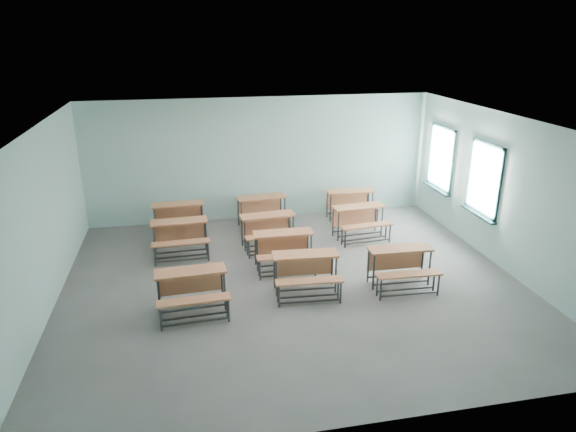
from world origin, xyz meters
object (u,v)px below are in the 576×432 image
Objects in this scene: desk_unit_r2c0 at (180,233)px; desk_unit_r2c2 at (360,217)px; desk_unit_r0c0 at (192,286)px; desk_unit_r0c2 at (401,262)px; desk_unit_r1c1 at (284,245)px; desk_unit_r3c1 at (263,207)px; desk_unit_r2c1 at (269,226)px; desk_unit_r0c1 at (306,268)px; desk_unit_r3c0 at (179,215)px; desk_unit_r3c2 at (351,201)px.

desk_unit_r2c0 and desk_unit_r2c2 have the same top height.
desk_unit_r0c0 is 1.02× the size of desk_unit_r0c2.
desk_unit_r1c1 is 0.94× the size of desk_unit_r3c1.
desk_unit_r3c1 is at bearing 82.26° from desk_unit_r2c1.
desk_unit_r3c1 is (1.89, 3.97, 0.00)m from desk_unit_r0c0.
desk_unit_r1c1 is (1.95, 1.45, 0.00)m from desk_unit_r0c0.
desk_unit_r3c0 is (-2.36, 3.53, 0.00)m from desk_unit_r0c1.
desk_unit_r1c1 is at bearing -153.74° from desk_unit_r2c2.
desk_unit_r0c2 is 1.01× the size of desk_unit_r3c2.
desk_unit_r0c1 and desk_unit_r3c2 have the same top height.
desk_unit_r3c2 is at bearing 88.35° from desk_unit_r0c2.
desk_unit_r0c2 and desk_unit_r3c2 have the same top height.
desk_unit_r0c1 is 1.17m from desk_unit_r1c1.
desk_unit_r1c1 and desk_unit_r2c0 have the same top height.
desk_unit_r2c1 is 0.99× the size of desk_unit_r2c2.
desk_unit_r1c1 and desk_unit_r2c1 have the same top height.
desk_unit_r3c0 and desk_unit_r3c1 have the same top height.
desk_unit_r3c2 is at bearing -6.59° from desk_unit_r3c1.
desk_unit_r2c2 is at bearing 55.93° from desk_unit_r0c1.
desk_unit_r3c0 is 2.11m from desk_unit_r3c1.
desk_unit_r0c2 is 2.58m from desk_unit_r2c2.
desk_unit_r0c2 and desk_unit_r2c2 have the same top height.
desk_unit_r3c2 is at bearing 64.21° from desk_unit_r0c1.
desk_unit_r0c2 and desk_unit_r2c1 have the same top height.
desk_unit_r3c0 is (-0.21, 3.83, 0.00)m from desk_unit_r0c0.
desk_unit_r0c0 is at bearing -87.73° from desk_unit_r2c0.
desk_unit_r3c2 is (2.31, 2.56, 0.00)m from desk_unit_r1c1.
desk_unit_r0c0 and desk_unit_r3c1 have the same top height.
desk_unit_r2c1 is at bearing -100.78° from desk_unit_r3c1.
desk_unit_r0c0 and desk_unit_r3c2 have the same top height.
desk_unit_r3c1 is (2.08, 1.37, 0.00)m from desk_unit_r2c0.
desk_unit_r0c0 is 2.17m from desk_unit_r0c1.
desk_unit_r3c2 is at bearing 49.11° from desk_unit_r1c1.
desk_unit_r0c2 and desk_unit_r3c0 have the same top height.
desk_unit_r0c1 and desk_unit_r0c2 have the same top height.
desk_unit_r2c2 is (4.26, 0.17, 0.00)m from desk_unit_r2c0.
desk_unit_r2c2 and desk_unit_r3c0 have the same top height.
desk_unit_r0c2 is 0.97× the size of desk_unit_r2c1.
desk_unit_r2c0 is 0.95× the size of desk_unit_r3c1.
desk_unit_r1c1 is 3.45m from desk_unit_r3c2.
desk_unit_r2c0 is at bearing -161.32° from desk_unit_r3c2.
desk_unit_r3c2 is at bearing 15.68° from desk_unit_r2c0.
desk_unit_r2c0 is (-2.14, 1.15, 0.00)m from desk_unit_r1c1.
desk_unit_r3c1 is at bearing 121.30° from desk_unit_r0c2.
desk_unit_r3c2 is (4.27, 4.01, 0.00)m from desk_unit_r0c0.
desk_unit_r3c0 is (-4.25, 3.64, 0.00)m from desk_unit_r0c2.
desk_unit_r0c2 is 0.95× the size of desk_unit_r3c1.
desk_unit_r2c2 is 2.49m from desk_unit_r3c1.
desk_unit_r3c1 is (2.11, 0.14, 0.00)m from desk_unit_r3c0.
desk_unit_r3c2 is at bearing 25.45° from desk_unit_r2c1.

